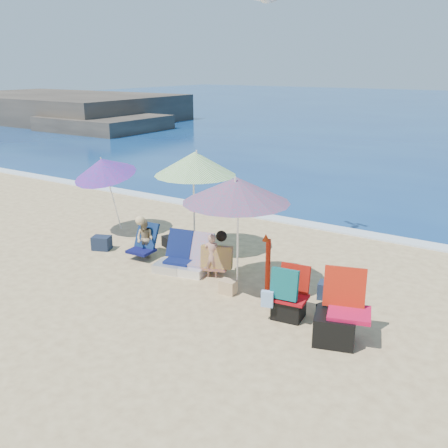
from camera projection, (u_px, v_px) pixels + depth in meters
The scene contains 19 objects.
ground at pixel (208, 297), 9.42m from camera, with size 120.00×120.00×0.00m.
foam at pixel (318, 226), 13.50m from camera, with size 120.00×0.50×0.04m.
headland at pixel (62, 112), 39.21m from camera, with size 20.50×11.50×2.60m.
umbrella_turquoise at pixel (236, 190), 9.09m from camera, with size 2.49×2.49×2.23m.
umbrella_striped at pixel (195, 164), 10.97m from camera, with size 1.84×1.84×2.36m.
umbrella_blue at pixel (103, 167), 12.41m from camera, with size 1.58×1.64×2.09m.
furled_umbrella at pixel (267, 262), 9.29m from camera, with size 0.17×0.17×1.22m.
chair_navy at pixel (174, 260), 10.64m from camera, with size 0.78×0.88×0.79m.
chair_rainbow at pixel (195, 263), 10.49m from camera, with size 0.70×0.87×0.78m.
camp_chair_left at pixel (338, 321), 7.84m from camera, with size 0.94×0.85×1.12m.
camp_chair_right at pixel (288, 300), 8.54m from camera, with size 0.69×0.69×0.94m.
person_center at pixel (215, 256), 10.21m from camera, with size 0.74×0.60×0.93m.
person_left at pixel (145, 239), 11.24m from camera, with size 0.59×0.67×0.96m.
bag_navy_a at pixel (102, 243), 11.80m from camera, with size 0.49×0.42×0.32m.
bag_black_a at pixel (169, 242), 11.98m from camera, with size 0.41×0.36×0.25m.
bag_tan at pixel (228, 287), 9.54m from camera, with size 0.31×0.23×0.26m.
bag_navy_b at pixel (330, 291), 9.32m from camera, with size 0.46×0.38×0.31m.
bag_black_b at pixel (326, 311), 8.64m from camera, with size 0.34×0.30×0.22m.
seagull at pixel (266, 0), 10.24m from camera, with size 0.71×0.56×0.14m.
Camera 1 is at (4.92, -7.05, 4.11)m, focal length 40.97 mm.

